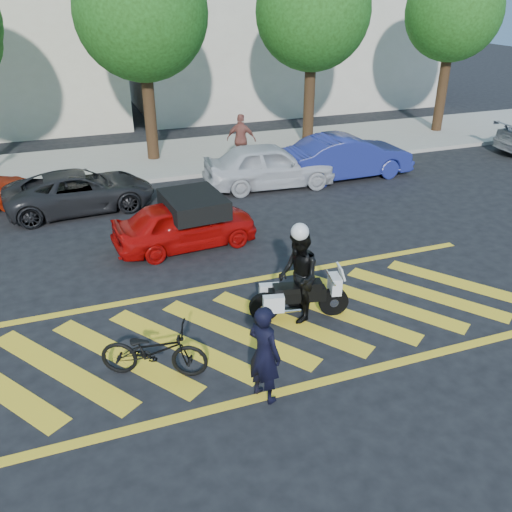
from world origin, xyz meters
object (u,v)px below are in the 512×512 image
object	(u,v)px
parked_mid_left	(80,191)
parked_right	(348,156)
police_motorcycle	(298,296)
parked_mid_right	(269,165)
officer_bike	(264,354)
bicycle	(154,351)
red_convertible	(185,224)
officer_moto	(298,276)

from	to	relation	value
parked_mid_left	parked_right	bearing A→B (deg)	-94.22
parked_mid_left	parked_right	xyz separation A→B (m)	(9.02, 0.00, 0.15)
police_motorcycle	parked_mid_right	xyz separation A→B (m)	(2.39, 7.69, 0.25)
officer_bike	police_motorcycle	xyz separation A→B (m)	(1.50, 2.01, -0.38)
bicycle	red_convertible	size ratio (longest dim) A/B	0.51
officer_bike	red_convertible	world-z (taller)	officer_bike
police_motorcycle	parked_mid_right	world-z (taller)	parked_mid_right
bicycle	parked_right	size ratio (longest dim) A/B	0.41
police_motorcycle	officer_moto	size ratio (longest dim) A/B	1.05
officer_bike	bicycle	world-z (taller)	officer_bike
parked_mid_left	red_convertible	bearing A→B (deg)	-150.99
officer_moto	parked_mid_right	world-z (taller)	officer_moto
bicycle	parked_mid_left	distance (m)	8.51
parked_mid_right	parked_right	xyz separation A→B (m)	(2.94, 0.00, 0.00)
parked_mid_left	police_motorcycle	bearing A→B (deg)	-158.55
officer_bike	police_motorcycle	distance (m)	2.54
officer_bike	officer_moto	bearing A→B (deg)	-63.31
officer_bike	officer_moto	distance (m)	2.49
officer_bike	parked_mid_right	xyz separation A→B (m)	(3.89, 9.70, -0.13)
police_motorcycle	parked_right	bearing A→B (deg)	66.98
parked_mid_right	police_motorcycle	bearing A→B (deg)	167.40
parked_right	parked_mid_left	bearing A→B (deg)	88.90
red_convertible	parked_mid_left	distance (m)	4.29
red_convertible	police_motorcycle	bearing A→B (deg)	-166.79
parked_mid_left	parked_mid_right	distance (m)	6.08
officer_bike	parked_right	size ratio (longest dim) A/B	0.38
red_convertible	bicycle	bearing A→B (deg)	155.61
bicycle	police_motorcycle	world-z (taller)	bicycle
red_convertible	parked_mid_left	bearing A→B (deg)	28.31
officer_moto	parked_right	bearing A→B (deg)	156.93
officer_bike	parked_mid_right	bearing A→B (deg)	-48.65
bicycle	parked_right	distance (m)	11.94
bicycle	parked_mid_right	bearing A→B (deg)	-9.02
parked_mid_right	parked_right	bearing A→B (deg)	-85.34
red_convertible	officer_bike	bearing A→B (deg)	173.61
bicycle	police_motorcycle	xyz separation A→B (m)	(3.07, 0.80, 0.00)
bicycle	police_motorcycle	size ratio (longest dim) A/B	0.92
bicycle	parked_mid_right	world-z (taller)	parked_mid_right
bicycle	police_motorcycle	bearing A→B (deg)	-51.62
bicycle	parked_mid_left	size ratio (longest dim) A/B	0.43
bicycle	officer_moto	xyz separation A→B (m)	(3.06, 0.80, 0.48)
parked_right	police_motorcycle	bearing A→B (deg)	144.18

